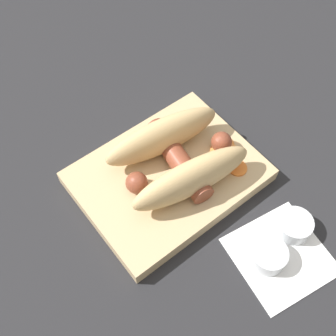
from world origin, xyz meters
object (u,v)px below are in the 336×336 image
object	(u,v)px
food_tray	(168,176)
condiment_cup_far	(294,226)
bread_roll	(177,156)
condiment_cup_near	(268,256)
sausage	(180,162)

from	to	relation	value
food_tray	condiment_cup_far	distance (m)	0.18
bread_roll	condiment_cup_near	size ratio (longest dim) A/B	4.04
food_tray	bread_roll	distance (m)	0.04
food_tray	condiment_cup_near	xyz separation A→B (m)	(-0.03, 0.17, -0.00)
food_tray	bread_roll	size ratio (longest dim) A/B	1.31
food_tray	condiment_cup_near	size ratio (longest dim) A/B	5.30
food_tray	sausage	xyz separation A→B (m)	(-0.02, 0.00, 0.03)
condiment_cup_near	condiment_cup_far	size ratio (longest dim) A/B	1.00
bread_roll	sausage	world-z (taller)	bread_roll
condiment_cup_near	bread_roll	bearing A→B (deg)	-85.54
bread_roll	food_tray	bearing A→B (deg)	-9.83
sausage	condiment_cup_near	size ratio (longest dim) A/B	3.51
condiment_cup_near	condiment_cup_far	world-z (taller)	same
food_tray	condiment_cup_near	world-z (taller)	condiment_cup_near
sausage	condiment_cup_near	distance (m)	0.17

